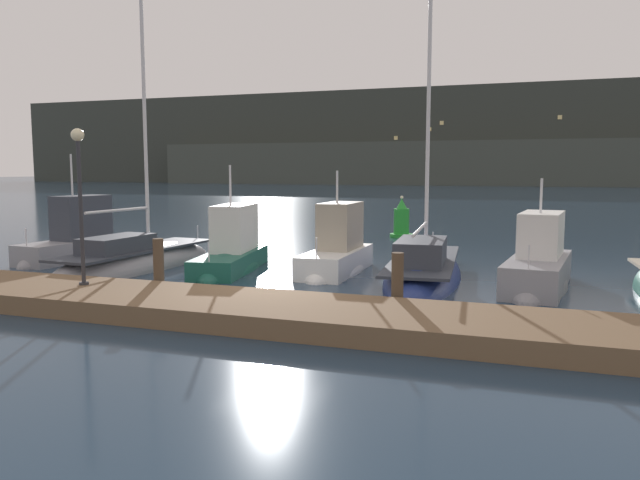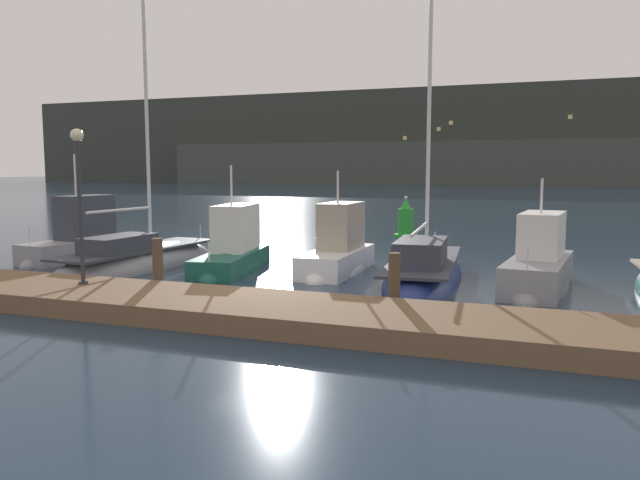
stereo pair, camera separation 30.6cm
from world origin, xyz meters
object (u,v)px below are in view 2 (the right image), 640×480
motorboat_berth_1 (78,249)px  dock_lamppost (79,181)px  motorboat_berth_4 (338,260)px  motorboat_berth_3 (233,260)px  motorboat_berth_6 (538,276)px  sailboat_berth_5 (424,275)px  sailboat_berth_2 (138,265)px  channel_buoy (406,222)px

motorboat_berth_1 → dock_lamppost: bearing=-47.8°
motorboat_berth_4 → dock_lamppost: (-4.61, -6.47, 2.66)m
motorboat_berth_3 → motorboat_berth_6: 9.60m
sailboat_berth_5 → motorboat_berth_6: sailboat_berth_5 is taller
motorboat_berth_4 → sailboat_berth_5: sailboat_berth_5 is taller
motorboat_berth_4 → dock_lamppost: size_ratio=1.19×
dock_lamppost → motorboat_berth_4: bearing=54.6°
sailboat_berth_2 → motorboat_berth_4: 6.77m
channel_buoy → motorboat_berth_6: bearing=-61.5°
motorboat_berth_6 → sailboat_berth_2: bearing=-176.1°
sailboat_berth_2 → motorboat_berth_6: 12.78m
sailboat_berth_2 → sailboat_berth_5: bearing=7.5°
motorboat_berth_1 → channel_buoy: bearing=50.3°
motorboat_berth_1 → motorboat_berth_3: 6.48m
sailboat_berth_2 → dock_lamppost: (1.96, -4.89, 2.95)m
motorboat_berth_4 → channel_buoy: bearing=91.1°
motorboat_berth_6 → dock_lamppost: bearing=-151.9°
motorboat_berth_6 → dock_lamppost: size_ratio=1.34×
sailboat_berth_5 → channel_buoy: size_ratio=5.08×
sailboat_berth_2 → dock_lamppost: size_ratio=3.09×
sailboat_berth_5 → dock_lamppost: size_ratio=2.66×
motorboat_berth_1 → dock_lamppost: (5.29, -5.84, 2.64)m
motorboat_berth_1 → sailboat_berth_2: size_ratio=0.40×
motorboat_berth_1 → sailboat_berth_2: sailboat_berth_2 is taller
motorboat_berth_4 → channel_buoy: (-0.20, 11.04, 0.37)m
sailboat_berth_2 → channel_buoy: bearing=63.2°
motorboat_berth_6 → dock_lamppost: dock_lamppost is taller
motorboat_berth_4 → motorboat_berth_1: bearing=-176.3°
dock_lamppost → channel_buoy: bearing=75.9°
sailboat_berth_5 → channel_buoy: (-3.08, 11.38, 0.65)m
motorboat_berth_1 → dock_lamppost: dock_lamppost is taller
channel_buoy → motorboat_berth_4: bearing=-88.9°
sailboat_berth_2 → motorboat_berth_3: sailboat_berth_2 is taller
sailboat_berth_2 → motorboat_berth_6: sailboat_berth_2 is taller
sailboat_berth_5 → dock_lamppost: (-7.49, -6.14, 2.94)m
sailboat_berth_2 → dock_lamppost: 6.04m
motorboat_berth_4 → dock_lamppost: bearing=-125.4°
motorboat_berth_3 → motorboat_berth_6: motorboat_berth_3 is taller
sailboat_berth_2 → motorboat_berth_6: (12.75, 0.86, 0.26)m
motorboat_berth_3 → sailboat_berth_5: size_ratio=0.52×
dock_lamppost → sailboat_berth_2: bearing=111.9°
motorboat_berth_6 → dock_lamppost: 12.51m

